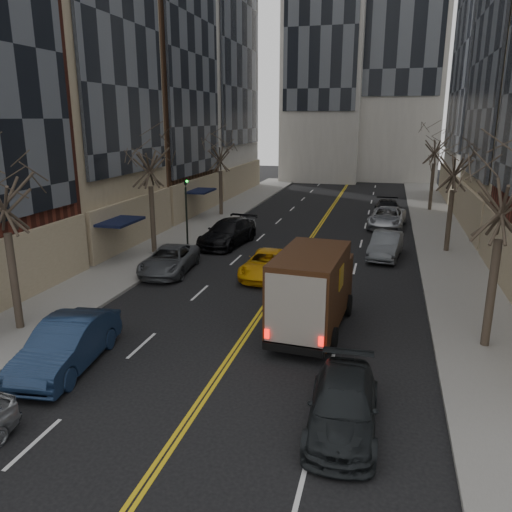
{
  "coord_description": "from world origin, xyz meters",
  "views": [
    {
      "loc": [
        4.96,
        -7.36,
        8.17
      ],
      "look_at": [
        -0.54,
        13.48,
        2.2
      ],
      "focal_mm": 35.0,
      "sensor_mm": 36.0,
      "label": 1
    }
  ],
  "objects_px": {
    "ups_truck": "(313,290)",
    "taxi": "(268,264)",
    "observer_sedan": "(343,406)",
    "pedestrian": "(276,275)"
  },
  "relations": [
    {
      "from": "taxi",
      "to": "pedestrian",
      "type": "distance_m",
      "value": 2.37
    },
    {
      "from": "ups_truck",
      "to": "taxi",
      "type": "relative_size",
      "value": 1.28
    },
    {
      "from": "observer_sedan",
      "to": "taxi",
      "type": "relative_size",
      "value": 0.95
    },
    {
      "from": "observer_sedan",
      "to": "taxi",
      "type": "height_order",
      "value": "taxi"
    },
    {
      "from": "observer_sedan",
      "to": "taxi",
      "type": "distance_m",
      "value": 13.67
    },
    {
      "from": "ups_truck",
      "to": "taxi",
      "type": "height_order",
      "value": "ups_truck"
    },
    {
      "from": "taxi",
      "to": "observer_sedan",
      "type": "bearing_deg",
      "value": -66.53
    },
    {
      "from": "ups_truck",
      "to": "taxi",
      "type": "bearing_deg",
      "value": 121.51
    },
    {
      "from": "observer_sedan",
      "to": "pedestrian",
      "type": "xyz_separation_m",
      "value": [
        -4.22,
        10.49,
        0.16
      ]
    },
    {
      "from": "ups_truck",
      "to": "observer_sedan",
      "type": "height_order",
      "value": "ups_truck"
    }
  ]
}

